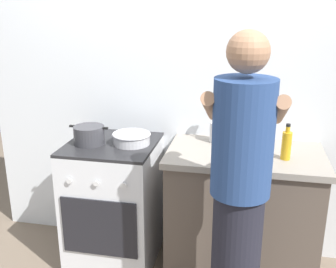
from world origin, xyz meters
The scene contains 9 objects.
back_wall centered at (0.20, 0.50, 1.25)m, with size 3.20×0.10×2.50m.
countertop centered at (0.55, 0.15, 0.45)m, with size 1.00×0.60×0.90m.
stove_range centered at (-0.35, 0.15, 0.45)m, with size 0.60×0.62×0.90m.
pot centered at (-0.49, 0.10, 0.96)m, with size 0.27×0.21×0.12m.
mixing_bowl centered at (-0.21, 0.16, 0.94)m, with size 0.26×0.26×0.08m.
utensil_crock centered at (0.35, 0.32, 0.99)m, with size 0.10×0.10×0.30m.
spice_bottle centered at (0.58, 0.13, 0.94)m, with size 0.04×0.04×0.08m.
oil_bottle centered at (0.79, 0.08, 0.99)m, with size 0.06×0.06×0.22m.
person centered at (0.53, -0.44, 0.86)m, with size 0.41×0.50×1.70m.
Camera 1 is at (0.55, -2.31, 1.81)m, focal length 42.97 mm.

